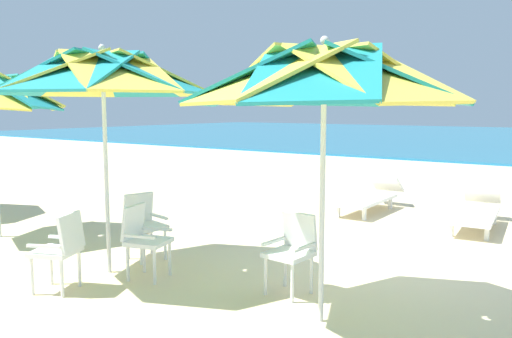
# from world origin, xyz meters

# --- Properties ---
(ground_plane) EXTENTS (80.00, 80.00, 0.00)m
(ground_plane) POSITION_xyz_m (0.00, 0.00, 0.00)
(ground_plane) COLOR beige
(beach_umbrella_0) EXTENTS (2.59, 2.59, 2.63)m
(beach_umbrella_0) POSITION_xyz_m (0.10, -2.71, 2.26)
(beach_umbrella_0) COLOR silver
(beach_umbrella_0) RESTS_ON ground
(plastic_chair_0) EXTENTS (0.47, 0.50, 0.87)m
(plastic_chair_0) POSITION_xyz_m (-0.52, -2.21, 0.50)
(plastic_chair_0) COLOR white
(plastic_chair_0) RESTS_ON ground
(beach_umbrella_1) EXTENTS (2.60, 2.60, 2.73)m
(beach_umbrella_1) POSITION_xyz_m (-2.71, -2.91, 2.37)
(beach_umbrella_1) COLOR silver
(beach_umbrella_1) RESTS_ON ground
(plastic_chair_1) EXTENTS (0.60, 0.58, 0.87)m
(plastic_chair_1) POSITION_xyz_m (-2.59, -3.64, 0.50)
(plastic_chair_1) COLOR white
(plastic_chair_1) RESTS_ON ground
(plastic_chair_2) EXTENTS (0.57, 0.55, 0.87)m
(plastic_chair_2) POSITION_xyz_m (-2.21, -2.80, 0.50)
(plastic_chair_2) COLOR white
(plastic_chair_2) RESTS_ON ground
(plastic_chair_3) EXTENTS (0.55, 0.53, 0.87)m
(plastic_chair_3) POSITION_xyz_m (-2.81, -2.25, 0.50)
(plastic_chair_3) COLOR white
(plastic_chair_3) RESTS_ON ground
(sun_lounger_1) EXTENTS (0.86, 2.20, 0.62)m
(sun_lounger_1) POSITION_xyz_m (0.36, 2.21, 0.28)
(sun_lounger_1) COLOR white
(sun_lounger_1) RESTS_ON ground
(sun_lounger_2) EXTENTS (0.65, 2.15, 0.62)m
(sun_lounger_2) POSITION_xyz_m (-1.66, 2.50, 0.28)
(sun_lounger_2) COLOR white
(sun_lounger_2) RESTS_ON ground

